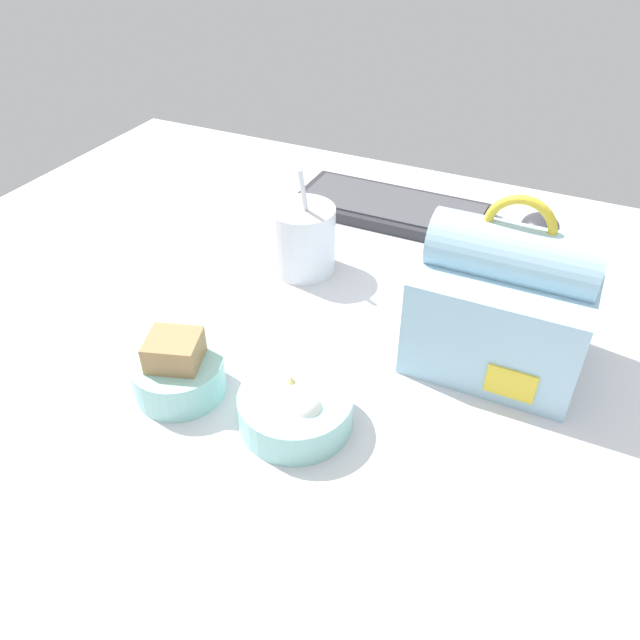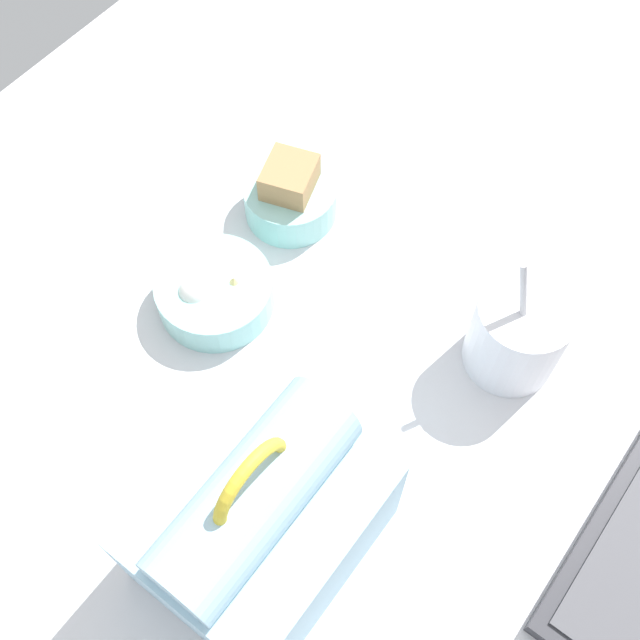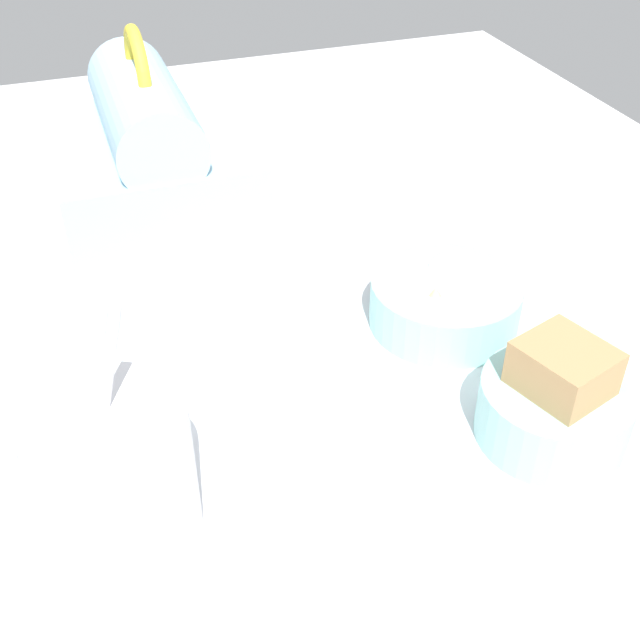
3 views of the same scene
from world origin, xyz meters
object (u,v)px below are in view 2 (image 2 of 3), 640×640
soup_cup (518,333)px  bento_bowl_snacks (215,292)px  lunch_bag (260,519)px  bento_bowl_sandwich (290,196)px

soup_cup → bento_bowl_snacks: (12.94, -27.62, -2.95)cm
lunch_bag → bento_bowl_snacks: 26.45cm
soup_cup → bento_bowl_snacks: soup_cup is taller
lunch_bag → bento_bowl_sandwich: bearing=-145.4°
soup_cup → bento_bowl_snacks: bearing=-64.9°
lunch_bag → soup_cup: size_ratio=1.31×
bento_bowl_sandwich → bento_bowl_snacks: size_ratio=0.85×
bento_bowl_sandwich → soup_cup: bearing=87.7°
bento_bowl_snacks → bento_bowl_sandwich: bearing=-175.3°
bento_bowl_sandwich → bento_bowl_snacks: bearing=4.7°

